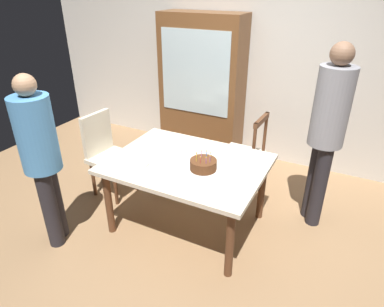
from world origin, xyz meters
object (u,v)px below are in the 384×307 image
dining_table (187,170)px  person_guest (327,128)px  plate_far_side (192,149)px  chair_upholstered (106,150)px  person_celebrant (41,155)px  chair_spindle_back (244,155)px  birthday_cake (203,165)px  china_cabinet (202,88)px  plate_near_celebrant (137,163)px

dining_table → person_guest: 1.35m
plate_far_side → chair_upholstered: chair_upholstered is taller
person_celebrant → chair_spindle_back: bearing=51.9°
birthday_cake → china_cabinet: size_ratio=0.15×
plate_far_side → dining_table: bearing=-73.6°
person_guest → dining_table: bearing=-149.2°
plate_far_side → person_celebrant: bearing=-132.7°
plate_near_celebrant → birthday_cake: bearing=16.1°
plate_near_celebrant → china_cabinet: 1.83m
chair_spindle_back → china_cabinet: size_ratio=0.50×
person_guest → plate_far_side: bearing=-160.6°
chair_upholstered → person_guest: bearing=13.3°
chair_spindle_back → chair_upholstered: size_ratio=1.00×
person_celebrant → china_cabinet: china_cabinet is taller
dining_table → chair_spindle_back: chair_spindle_back is taller
plate_near_celebrant → china_cabinet: (-0.20, 1.80, 0.22)m
chair_spindle_back → plate_far_side: bearing=-119.1°
plate_far_side → person_celebrant: size_ratio=0.14×
plate_near_celebrant → person_guest: (1.50, 0.90, 0.30)m
china_cabinet → plate_near_celebrant: bearing=-83.7°
birthday_cake → chair_spindle_back: (0.07, 0.94, -0.32)m
plate_near_celebrant → plate_far_side: same height
chair_upholstered → person_guest: person_guest is taller
dining_table → china_cabinet: china_cabinet is taller
dining_table → person_celebrant: person_celebrant is taller
birthday_cake → person_celebrant: person_celebrant is taller
person_celebrant → person_guest: size_ratio=0.90×
birthday_cake → chair_spindle_back: bearing=85.6°
birthday_cake → china_cabinet: (-0.80, 1.63, 0.18)m
birthday_cake → plate_far_side: bearing=130.6°
plate_far_side → china_cabinet: china_cabinet is taller
birthday_cake → person_celebrant: 1.40m
dining_table → birthday_cake: bearing=-20.1°
birthday_cake → china_cabinet: bearing=116.0°
dining_table → china_cabinet: bearing=110.9°
dining_table → plate_near_celebrant: bearing=-148.3°
china_cabinet → chair_upholstered: bearing=-109.9°
plate_far_side → plate_near_celebrant: bearing=-123.5°
china_cabinet → chair_spindle_back: bearing=-38.7°
china_cabinet → plate_far_side: bearing=-68.3°
dining_table → chair_upholstered: (-1.11, 0.13, -0.11)m
plate_near_celebrant → chair_upholstered: chair_upholstered is taller
chair_upholstered → person_celebrant: person_celebrant is taller
person_guest → chair_upholstered: bearing=-166.7°
dining_table → chair_upholstered: bearing=173.1°
chair_upholstered → china_cabinet: bearing=70.1°
plate_near_celebrant → chair_spindle_back: 1.32m
chair_spindle_back → person_guest: person_guest is taller
dining_table → birthday_cake: 0.25m
chair_upholstered → person_celebrant: bearing=-83.3°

